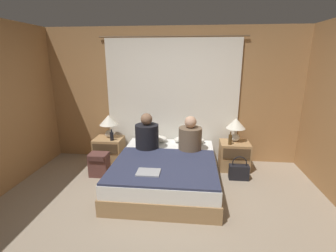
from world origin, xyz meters
name	(u,v)px	position (x,y,z in m)	size (l,w,h in m)	color
ground_plane	(158,218)	(0.00, 0.00, 0.00)	(16.00, 16.00, 0.00)	gray
wall_back	(172,96)	(0.00, 1.97, 1.25)	(4.84, 0.06, 2.50)	#A37547
curtain_panel	(172,101)	(0.00, 1.91, 1.16)	(2.66, 0.02, 2.33)	white
bed	(166,171)	(0.00, 0.89, 0.21)	(1.57, 1.92, 0.43)	#99754C
nightstand_left	(109,151)	(-1.16, 1.56, 0.25)	(0.52, 0.43, 0.50)	#A87F51
nightstand_right	(234,156)	(1.16, 1.56, 0.25)	(0.52, 0.43, 0.50)	#A87F51
lamp_left	(109,122)	(-1.16, 1.64, 0.80)	(0.34, 0.34, 0.43)	silver
lamp_right	(236,125)	(1.16, 1.64, 0.80)	(0.34, 0.34, 0.43)	silver
pillow_left	(152,139)	(-0.35, 1.67, 0.49)	(0.57, 0.29, 0.12)	silver
pillow_right	(189,140)	(0.35, 1.67, 0.49)	(0.57, 0.29, 0.12)	silver
blanket_on_bed	(164,165)	(0.00, 0.61, 0.45)	(1.51, 1.28, 0.03)	#2D334C
person_left_in_bed	(147,135)	(-0.37, 1.29, 0.68)	(0.40, 0.40, 0.63)	black
person_right_in_bed	(190,137)	(0.36, 1.29, 0.67)	(0.39, 0.39, 0.60)	brown
beer_bottle_on_left_stand	(112,136)	(-1.05, 1.45, 0.59)	(0.07, 0.07, 0.21)	black
beer_bottle_on_right_stand	(230,139)	(1.05, 1.45, 0.60)	(0.06, 0.06, 0.23)	#513819
laptop_on_bed	(148,172)	(-0.18, 0.32, 0.47)	(0.31, 0.24, 0.02)	#9EA0A5
backpack_on_floor	(99,163)	(-1.17, 1.06, 0.23)	(0.31, 0.27, 0.40)	brown
handbag_on_floor	(239,172)	(1.18, 1.16, 0.14)	(0.32, 0.14, 0.41)	black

